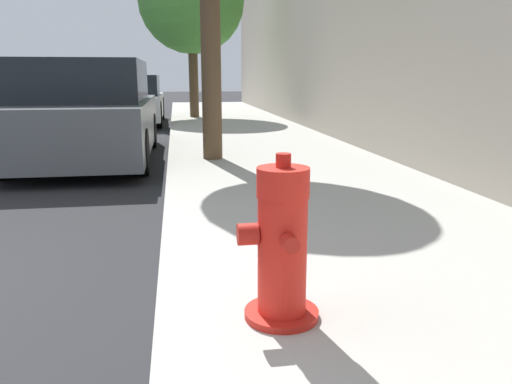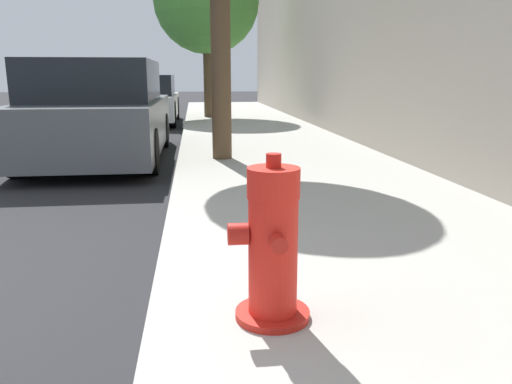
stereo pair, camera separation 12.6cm
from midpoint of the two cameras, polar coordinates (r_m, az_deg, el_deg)
sidewalk_slab at (r=3.08m, az=19.70°, el=-10.85°), size 3.06×40.00×0.14m
fire_hydrant at (r=2.36m, az=3.40°, el=-6.31°), size 0.39×0.39×0.80m
parked_car_near at (r=8.02m, az=-16.98°, el=8.57°), size 1.88×4.26×1.50m
parked_car_mid at (r=14.04m, az=-12.35°, el=10.22°), size 1.73×3.99×1.30m
street_tree_far at (r=14.60m, az=-5.42°, el=21.01°), size 2.89×2.89×4.61m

